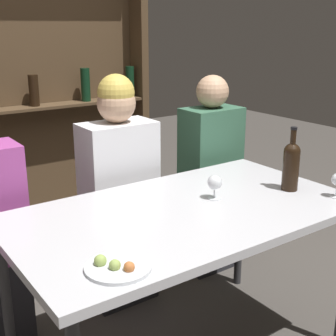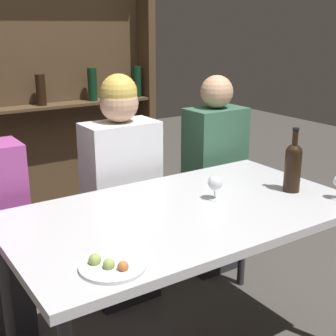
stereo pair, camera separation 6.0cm
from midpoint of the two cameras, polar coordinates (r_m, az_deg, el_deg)
name	(u,v)px [view 1 (the left image)]	position (r m, az deg, el deg)	size (l,w,h in m)	color
dining_table	(185,222)	(2.01, 1.21, -6.63)	(1.48, 0.83, 0.76)	silver
wine_rack_wall	(30,81)	(3.47, -16.92, 10.15)	(1.78, 0.21, 2.24)	#4C3823
wine_bottle	(291,164)	(2.24, 14.04, 0.48)	(0.08, 0.08, 0.30)	black
wine_glass_0	(215,183)	(2.08, 4.89, -1.85)	(0.07, 0.07, 0.11)	silver
food_plate_0	(117,266)	(1.53, -7.38, -11.81)	(0.22, 0.22, 0.05)	silver
seated_person_center	(119,197)	(2.54, -6.62, -3.55)	(0.39, 0.22, 1.27)	#26262B
seated_person_right	(210,181)	(2.89, 4.55, -1.60)	(0.35, 0.22, 1.23)	#26262B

